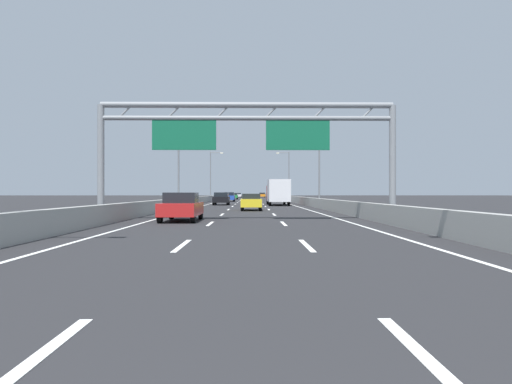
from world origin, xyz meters
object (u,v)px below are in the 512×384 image
object	(u,v)px
streetlamp_right_far	(288,173)
orange_car	(262,195)
red_car	(182,207)
blue_car	(229,197)
black_car	(221,199)
box_truck	(278,191)
streetlamp_left_far	(212,173)
sign_gantry	(246,131)
white_car	(238,195)
yellow_car	(251,202)
green_car	(234,196)
streetlamp_right_mid	(317,157)
streetlamp_left_mid	(181,157)

from	to	relation	value
streetlamp_right_far	orange_car	xyz separation A→B (m)	(-3.87, 45.55, -4.65)
red_car	blue_car	world-z (taller)	blue_car
orange_car	black_car	distance (m)	78.61
red_car	orange_car	world-z (taller)	red_car
orange_car	box_truck	xyz separation A→B (m)	(-0.16, -79.67, 0.89)
streetlamp_right_far	red_car	world-z (taller)	streetlamp_right_far
streetlamp_left_far	box_truck	xyz separation A→B (m)	(10.91, -34.12, -3.75)
sign_gantry	white_car	bearing A→B (deg)	91.79
yellow_car	box_truck	size ratio (longest dim) A/B	0.48
blue_car	orange_car	distance (m)	58.77
blue_car	box_truck	xyz separation A→B (m)	(6.81, -21.31, 0.86)
orange_car	green_car	distance (m)	34.52
white_car	streetlamp_left_far	bearing A→B (deg)	-95.07
blue_car	black_car	bearing A→B (deg)	-90.13
sign_gantry	red_car	bearing A→B (deg)	176.87
yellow_car	sign_gantry	bearing A→B (deg)	-91.22
blue_car	streetlamp_left_far	bearing A→B (deg)	107.73
streetlamp_right_mid	box_truck	bearing A→B (deg)	131.09
red_car	black_car	size ratio (longest dim) A/B	0.99
red_car	green_car	world-z (taller)	red_car
yellow_car	streetlamp_right_mid	bearing A→B (deg)	55.52
yellow_car	orange_car	xyz separation A→B (m)	(3.37, 94.82, 0.02)
white_car	black_car	bearing A→B (deg)	-89.95
blue_car	box_truck	world-z (taller)	box_truck
red_car	blue_car	distance (m)	50.77
green_car	red_car	bearing A→B (deg)	-89.92
red_car	sign_gantry	bearing A→B (deg)	-3.13
orange_car	black_car	bearing A→B (deg)	-95.12
yellow_car	white_car	size ratio (longest dim) A/B	1.01
streetlamp_left_far	black_car	distance (m)	33.32
streetlamp_left_mid	orange_car	size ratio (longest dim) A/B	2.21
blue_car	red_car	bearing A→B (deg)	-90.18
streetlamp_right_mid	yellow_car	distance (m)	13.60
streetlamp_right_far	red_car	xyz separation A→B (m)	(-10.99, -63.58, -4.63)
white_car	green_car	bearing A→B (deg)	-90.27
streetlamp_right_mid	white_car	xyz separation A→B (m)	(-10.95, 83.64, -4.67)
streetlamp_right_mid	white_car	size ratio (longest dim) A/B	2.23
streetlamp_right_mid	blue_car	bearing A→B (deg)	112.68
streetlamp_left_mid	black_car	distance (m)	8.57
red_car	yellow_car	distance (m)	14.80
streetlamp_left_far	green_car	world-z (taller)	streetlamp_left_far
green_car	white_car	bearing A→B (deg)	89.73
streetlamp_right_mid	yellow_car	world-z (taller)	streetlamp_right_mid
streetlamp_right_mid	box_truck	xyz separation A→B (m)	(-4.03, 4.62, -3.75)
streetlamp_left_mid	black_car	bearing A→B (deg)	55.90
streetlamp_right_mid	streetlamp_right_far	size ratio (longest dim) A/B	1.00
sign_gantry	streetlamp_left_mid	bearing A→B (deg)	106.44
streetlamp_right_mid	orange_car	xyz separation A→B (m)	(-3.87, 84.28, -4.65)
streetlamp_right_mid	blue_car	size ratio (longest dim) A/B	2.04
streetlamp_right_far	white_car	bearing A→B (deg)	103.70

